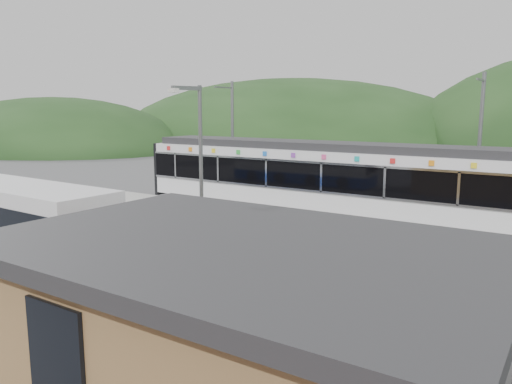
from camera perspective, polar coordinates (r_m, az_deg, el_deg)
The scene contains 10 objects.
ground at distance 20.29m, azimuth -0.92°, elevation -5.80°, with size 120.00×120.00×0.00m, color #4C4C4F.
hills at distance 22.63m, azimuth 20.11°, elevation -4.78°, with size 146.00×149.00×26.00m.
platform at distance 22.97m, azimuth 3.73°, elevation -3.62°, with size 26.00×3.20×0.30m, color #9E9E99.
yellow_line at distance 21.84m, azimuth 2.04°, elevation -3.87°, with size 26.00×0.10×0.01m, color yellow.
train at distance 24.74m, azimuth 7.98°, elevation 1.76°, with size 20.44×3.01×3.74m.
catenary_mast_west at distance 30.65m, azimuth -2.75°, elevation 6.28°, with size 0.18×1.80×7.00m.
catenary_mast_east at distance 25.11m, azimuth 24.13°, elevation 4.78°, with size 0.18×1.80×7.00m.
station_shelter at distance 9.54m, azimuth -1.66°, elevation -13.90°, with size 9.20×6.20×3.00m.
bus at distance 19.83m, azimuth -27.03°, elevation -3.14°, with size 10.48×2.70×2.84m.
lamp_post at distance 15.51m, azimuth -6.59°, elevation 3.02°, with size 0.41×1.11×6.06m.
Camera 1 is at (11.03, -16.17, 5.33)m, focal length 35.00 mm.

